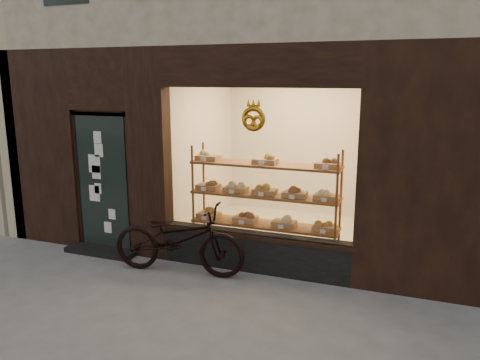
% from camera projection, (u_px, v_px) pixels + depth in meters
% --- Properties ---
extents(ground, '(90.00, 90.00, 0.00)m').
position_uv_depth(ground, '(149.00, 341.00, 4.86)').
color(ground, '#585858').
extents(display_shelf, '(2.20, 0.45, 1.70)m').
position_uv_depth(display_shelf, '(265.00, 205.00, 6.86)').
color(display_shelf, brown).
rests_on(display_shelf, ground).
extents(bicycle, '(1.95, 0.86, 0.99)m').
position_uv_depth(bicycle, '(178.00, 239.00, 6.46)').
color(bicycle, black).
rests_on(bicycle, ground).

